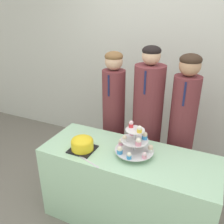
{
  "coord_description": "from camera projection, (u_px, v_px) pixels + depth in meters",
  "views": [
    {
      "loc": [
        0.6,
        -1.32,
        1.91
      ],
      "look_at": [
        -0.16,
        0.32,
        1.1
      ],
      "focal_mm": 38.0,
      "sensor_mm": 36.0,
      "label": 1
    }
  ],
  "objects": [
    {
      "name": "student_1",
      "position": [
        147.0,
        127.0,
        2.48
      ],
      "size": [
        0.3,
        0.31,
        1.59
      ],
      "color": "brown",
      "rests_on": "ground_plane"
    },
    {
      "name": "student_2",
      "position": [
        181.0,
        134.0,
        2.34
      ],
      "size": [
        0.25,
        0.26,
        1.55
      ],
      "color": "brown",
      "rests_on": "ground_plane"
    },
    {
      "name": "student_0",
      "position": [
        114.0,
        122.0,
        2.63
      ],
      "size": [
        0.24,
        0.25,
        1.51
      ],
      "color": "brown",
      "rests_on": "ground_plane"
    },
    {
      "name": "cupcake_stand",
      "position": [
        135.0,
        143.0,
        1.97
      ],
      "size": [
        0.33,
        0.33,
        0.3
      ],
      "color": "silver",
      "rests_on": "table"
    },
    {
      "name": "round_cake",
      "position": [
        82.0,
        143.0,
        2.06
      ],
      "size": [
        0.21,
        0.21,
        0.13
      ],
      "color": "black",
      "rests_on": "table"
    },
    {
      "name": "cake_knife",
      "position": [
        86.0,
        160.0,
        1.95
      ],
      "size": [
        0.23,
        0.09,
        0.01
      ],
      "rotation": [
        0.0,
        0.0,
        -0.33
      ],
      "color": "silver",
      "rests_on": "table"
    },
    {
      "name": "table",
      "position": [
        127.0,
        188.0,
        2.19
      ],
      "size": [
        1.52,
        0.58,
        0.76
      ],
      "color": "#A8DBB2",
      "rests_on": "ground_plane"
    },
    {
      "name": "wall_back",
      "position": [
        170.0,
        56.0,
        2.94
      ],
      "size": [
        9.0,
        0.06,
        2.7
      ],
      "color": "silver",
      "rests_on": "ground_plane"
    }
  ]
}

